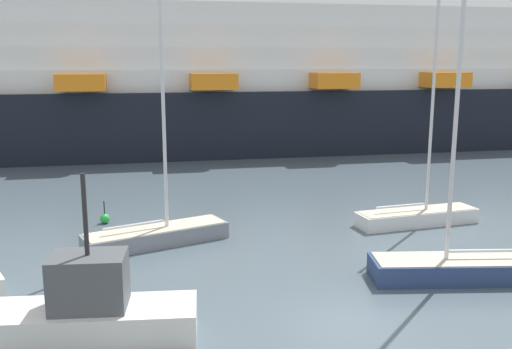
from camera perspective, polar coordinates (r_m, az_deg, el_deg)
name	(u,v)px	position (r m, az deg, el deg)	size (l,w,h in m)	color
ground_plane	(344,324)	(20.47, 8.85, -14.63)	(600.00, 600.00, 0.00)	#4C5B66
sailboat_0	(459,264)	(25.19, 19.78, -8.51)	(7.55, 3.68, 13.51)	navy
sailboat_1	(157,232)	(28.55, -9.97, -5.76)	(7.38, 3.68, 12.15)	gray
sailboat_3	(417,213)	(32.69, 15.94, -3.70)	(7.03, 1.94, 14.00)	white
fishing_boat_1	(82,312)	(19.65, -17.07, -13.06)	(7.82, 3.52, 5.53)	white
channel_buoy_0	(105,218)	(32.82, -14.97, -4.29)	(0.55, 0.55, 1.28)	green
cruise_ship	(306,86)	(60.96, 5.10, 8.90)	(112.51, 24.08, 19.77)	black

